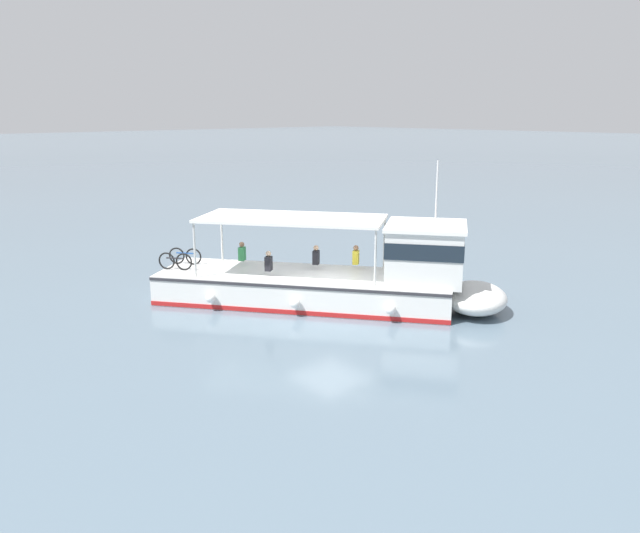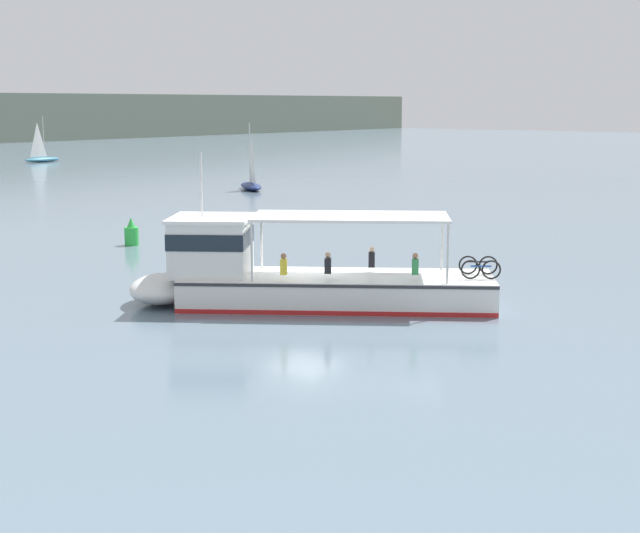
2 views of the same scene
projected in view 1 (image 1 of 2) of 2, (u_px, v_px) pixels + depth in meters
ground_plane at (330, 312)px, 22.50m from camera, size 400.00×400.00×0.00m
ferry_main at (347, 278)px, 23.09m from camera, size 9.72×12.24×5.32m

